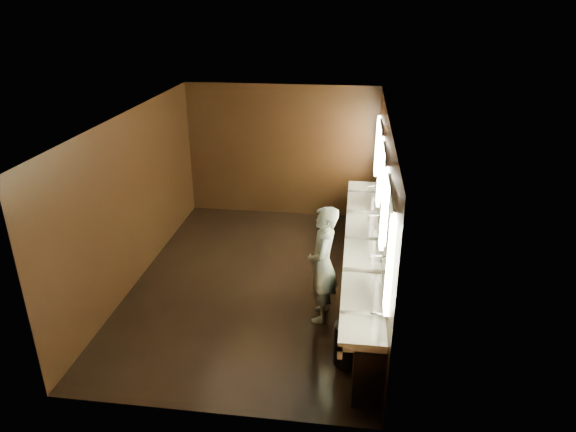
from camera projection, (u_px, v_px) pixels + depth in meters
The scene contains 10 objects.
floor at pixel (257, 281), 8.68m from camera, with size 6.00×6.00×0.00m, color black.
ceiling at pixel (252, 117), 7.56m from camera, with size 4.00×6.00×0.02m, color #2D2D2B.
wall_back at pixel (281, 151), 10.85m from camera, with size 4.00×0.02×2.80m, color black.
wall_front at pixel (200, 311), 5.39m from camera, with size 4.00×0.02×2.80m, color black.
wall_left at pixel (134, 198), 8.36m from camera, with size 0.02×6.00×2.80m, color black.
wall_right at pixel (382, 211), 7.88m from camera, with size 0.02×6.00×2.80m, color black.
sink_counter at pixel (365, 262), 8.27m from camera, with size 0.55×5.40×1.01m.
mirror_band at pixel (383, 189), 7.74m from camera, with size 0.06×5.03×1.15m.
person at pixel (323, 264), 7.37m from camera, with size 0.65×0.43×1.78m, color #92BADB.
trash_bin at pixel (348, 344), 6.66m from camera, with size 0.37×0.37×0.58m, color black.
Camera 1 is at (1.51, -7.39, 4.47)m, focal length 32.00 mm.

